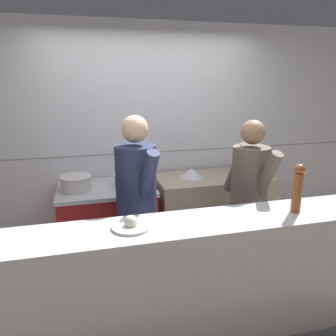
% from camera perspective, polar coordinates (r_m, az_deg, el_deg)
% --- Properties ---
extents(ground_plane, '(14.00, 14.00, 0.00)m').
position_cam_1_polar(ground_plane, '(3.11, 2.35, -24.44)').
color(ground_plane, '#7F705B').
extents(wall_back_tiled, '(8.00, 0.06, 2.60)m').
position_cam_1_polar(wall_back_tiled, '(3.86, -3.65, 5.01)').
color(wall_back_tiled, silver).
rests_on(wall_back_tiled, ground_plane).
extents(oven_range, '(1.01, 0.71, 0.89)m').
position_cam_1_polar(oven_range, '(3.68, -10.39, -9.77)').
color(oven_range, maroon).
rests_on(oven_range, ground_plane).
extents(prep_counter, '(1.35, 0.65, 0.91)m').
position_cam_1_polar(prep_counter, '(3.93, 7.94, -7.81)').
color(prep_counter, gray).
rests_on(prep_counter, ground_plane).
extents(pass_counter, '(3.23, 0.45, 1.02)m').
position_cam_1_polar(pass_counter, '(2.64, 8.55, -19.07)').
color(pass_counter, '#B7BABF').
rests_on(pass_counter, ground_plane).
extents(stock_pot, '(0.32, 0.32, 0.15)m').
position_cam_1_polar(stock_pot, '(3.45, -15.75, -2.46)').
color(stock_pot, beige).
rests_on(stock_pot, oven_range).
extents(sauce_pot, '(0.34, 0.34, 0.14)m').
position_cam_1_polar(sauce_pot, '(3.46, -6.64, -1.99)').
color(sauce_pot, beige).
rests_on(sauce_pot, oven_range).
extents(mixing_bowl_steel, '(0.29, 0.29, 0.10)m').
position_cam_1_polar(mixing_bowl_steel, '(3.70, 4.17, -0.82)').
color(mixing_bowl_steel, '#B7BABF').
rests_on(mixing_bowl_steel, prep_counter).
extents(chefs_knife, '(0.36, 0.16, 0.02)m').
position_cam_1_polar(chefs_knife, '(3.77, 13.60, -1.59)').
color(chefs_knife, '#B7BABF').
rests_on(chefs_knife, prep_counter).
extents(plated_dish_main, '(0.26, 0.26, 0.09)m').
position_cam_1_polar(plated_dish_main, '(2.23, -6.45, -9.78)').
color(plated_dish_main, white).
rests_on(plated_dish_main, pass_counter).
extents(pepper_mill, '(0.08, 0.08, 0.37)m').
position_cam_1_polar(pepper_mill, '(2.59, 21.65, -3.14)').
color(pepper_mill, brown).
rests_on(pepper_mill, pass_counter).
extents(chef_head_cook, '(0.43, 0.74, 1.71)m').
position_cam_1_polar(chef_head_cook, '(2.86, -5.48, -6.10)').
color(chef_head_cook, black).
rests_on(chef_head_cook, ground_plane).
extents(chef_sous, '(0.40, 0.72, 1.64)m').
position_cam_1_polar(chef_sous, '(3.14, 13.82, -5.18)').
color(chef_sous, black).
rests_on(chef_sous, ground_plane).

